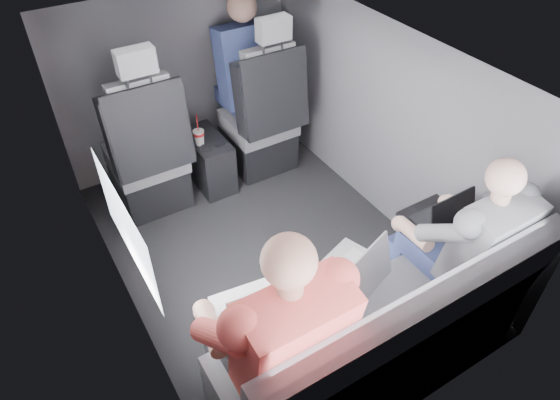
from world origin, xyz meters
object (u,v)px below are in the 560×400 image
soda_cup (199,137)px  laptop_white (257,308)px  rear_bench (377,343)px  passenger_front_right (245,66)px  front_seat_left (148,160)px  front_seat_right (262,124)px  center_console (208,161)px  laptop_black (438,214)px  passenger_rear_left (274,335)px  laptop_silver (354,271)px  passenger_rear_right (460,243)px

soda_cup → laptop_white: 1.70m
rear_bench → passenger_front_right: 2.25m
front_seat_left → passenger_front_right: passenger_front_right is taller
front_seat_right → center_console: front_seat_right is taller
laptop_white → center_console: bearing=73.1°
laptop_black → passenger_rear_left: size_ratio=0.24×
front_seat_left → soda_cup: bearing=-0.8°
center_console → laptop_silver: (-0.01, -1.72, 0.43)m
laptop_silver → laptop_black: laptop_silver is taller
rear_bench → laptop_black: bearing=25.9°
rear_bench → passenger_rear_right: bearing=9.5°
front_seat_right → laptop_black: 1.63m
front_seat_left → laptop_white: 1.65m
front_seat_left → center_console: bearing=5.1°
laptop_white → passenger_front_right: bearing=63.0°
center_console → front_seat_right: bearing=-5.1°
passenger_rear_right → front_seat_left: bearing=119.5°
passenger_front_right → passenger_rear_right: bearing=-86.9°
soda_cup → center_console: bearing=33.6°
center_console → laptop_white: bearing=-106.9°
front_seat_left → rear_bench: bearing=-76.7°
laptop_silver → passenger_rear_right: passenger_rear_right is taller
front_seat_left → laptop_white: (-0.06, -1.64, 0.23)m
laptop_silver → passenger_rear_right: 0.60m
passenger_rear_left → front_seat_left: bearing=87.7°
laptop_silver → laptop_black: size_ratio=1.34×
front_seat_right → passenger_front_right: passenger_front_right is taller
soda_cup → laptop_black: size_ratio=0.79×
rear_bench → center_console: bearing=90.0°
laptop_white → laptop_silver: (0.50, -0.05, 0.00)m
soda_cup → laptop_silver: (0.06, -1.68, 0.17)m
laptop_silver → passenger_front_right: 2.00m
front_seat_left → laptop_white: bearing=-92.0°
front_seat_left → laptop_black: bearing=-56.3°
center_console → rear_bench: 1.94m
rear_bench → laptop_white: rear_bench is taller
passenger_front_right → rear_bench: bearing=-102.0°
laptop_silver → passenger_front_right: bearing=76.4°
rear_bench → laptop_white: size_ratio=4.44×
passenger_rear_right → passenger_front_right: bearing=93.1°
passenger_rear_left → passenger_front_right: 2.29m
center_console → rear_bench: (-0.00, -1.94, 0.11)m
laptop_white → laptop_black: (1.13, 0.03, -0.00)m
front_seat_left → rear_bench: size_ratio=0.79×
rear_bench → laptop_white: bearing=152.3°
rear_bench → laptop_silver: bearing=93.3°
passenger_rear_right → passenger_front_right: (-0.11, 2.06, 0.14)m
laptop_white → laptop_silver: size_ratio=0.87×
passenger_rear_right → passenger_rear_left: bearing=-179.9°
passenger_rear_left → passenger_front_right: bearing=64.6°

